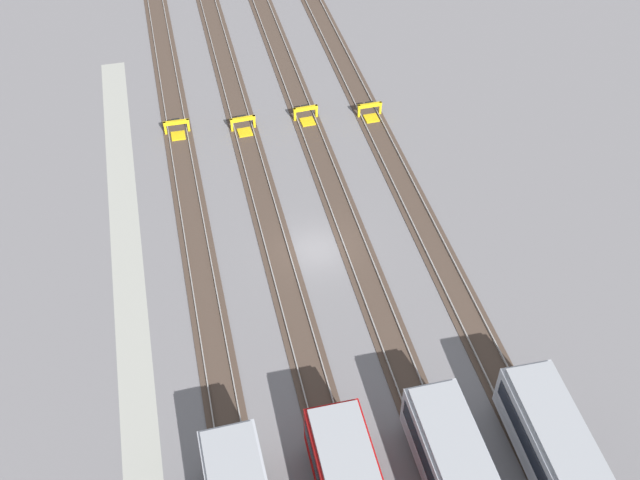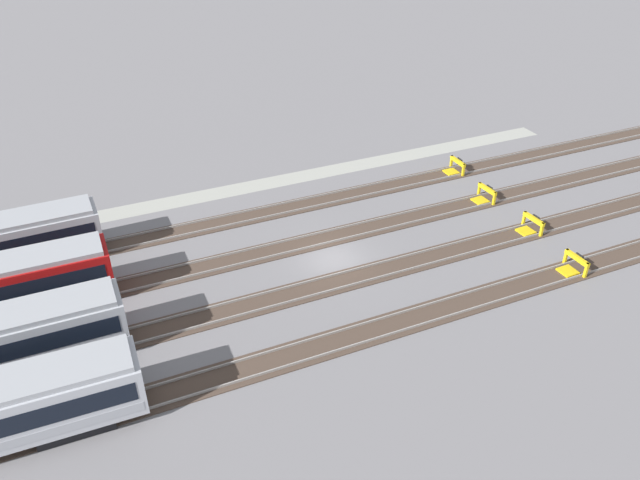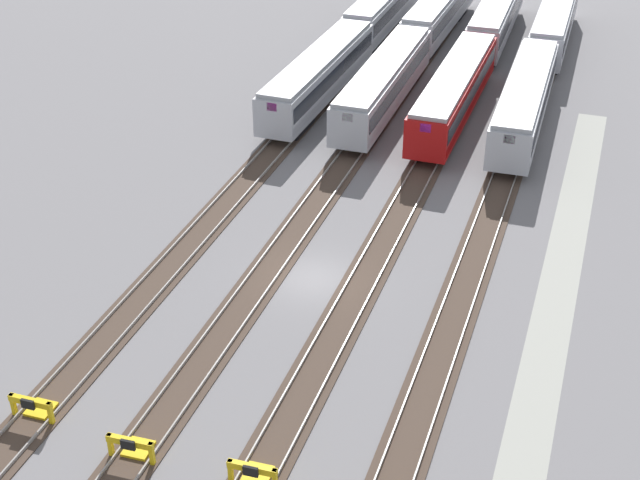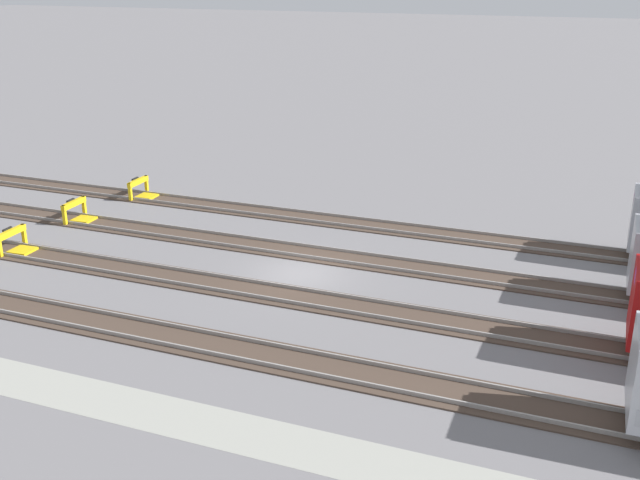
{
  "view_description": "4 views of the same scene",
  "coord_description": "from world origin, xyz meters",
  "px_view_note": "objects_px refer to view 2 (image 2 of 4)",
  "views": [
    {
      "loc": [
        34.25,
        -7.91,
        34.94
      ],
      "look_at": [
        0.99,
        0.0,
        1.8
      ],
      "focal_mm": 42.0,
      "sensor_mm": 36.0,
      "label": 1
    },
    {
      "loc": [
        14.96,
        31.58,
        24.02
      ],
      "look_at": [
        0.99,
        0.0,
        1.8
      ],
      "focal_mm": 35.0,
      "sensor_mm": 36.0,
      "label": 2
    },
    {
      "loc": [
        -36.82,
        -12.95,
        26.07
      ],
      "look_at": [
        0.99,
        0.0,
        1.8
      ],
      "focal_mm": 50.0,
      "sensor_mm": 36.0,
      "label": 3
    },
    {
      "loc": [
        12.5,
        -29.49,
        13.39
      ],
      "look_at": [
        0.99,
        0.0,
        1.8
      ],
      "focal_mm": 42.0,
      "sensor_mm": 36.0,
      "label": 4
    }
  ],
  "objects_px": {
    "bumper_stop_middle_track": "(530,226)",
    "bumper_stop_far_inner_track": "(573,265)",
    "bumper_stop_near_inner_track": "(484,195)",
    "bumper_stop_nearest_track": "(455,167)"
  },
  "relations": [
    {
      "from": "bumper_stop_middle_track",
      "to": "bumper_stop_far_inner_track",
      "type": "bearing_deg",
      "value": 81.73
    },
    {
      "from": "bumper_stop_middle_track",
      "to": "bumper_stop_far_inner_track",
      "type": "xyz_separation_m",
      "value": [
        0.74,
        5.11,
        0.0
      ]
    },
    {
      "from": "bumper_stop_middle_track",
      "to": "bumper_stop_far_inner_track",
      "type": "distance_m",
      "value": 5.16
    },
    {
      "from": "bumper_stop_nearest_track",
      "to": "bumper_stop_middle_track",
      "type": "bearing_deg",
      "value": 87.31
    },
    {
      "from": "bumper_stop_nearest_track",
      "to": "bumper_stop_near_inner_track",
      "type": "relative_size",
      "value": 1.0
    },
    {
      "from": "bumper_stop_far_inner_track",
      "to": "bumper_stop_middle_track",
      "type": "bearing_deg",
      "value": -98.27
    },
    {
      "from": "bumper_stop_middle_track",
      "to": "bumper_stop_near_inner_track",
      "type": "bearing_deg",
      "value": -87.01
    },
    {
      "from": "bumper_stop_near_inner_track",
      "to": "bumper_stop_far_inner_track",
      "type": "distance_m",
      "value": 10.24
    },
    {
      "from": "bumper_stop_far_inner_track",
      "to": "bumper_stop_near_inner_track",
      "type": "bearing_deg",
      "value": -92.66
    },
    {
      "from": "bumper_stop_nearest_track",
      "to": "bumper_stop_near_inner_track",
      "type": "bearing_deg",
      "value": 81.69
    }
  ]
}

